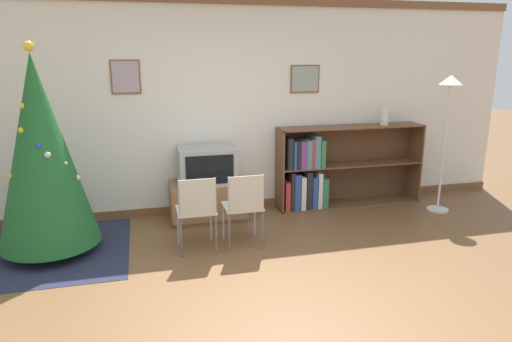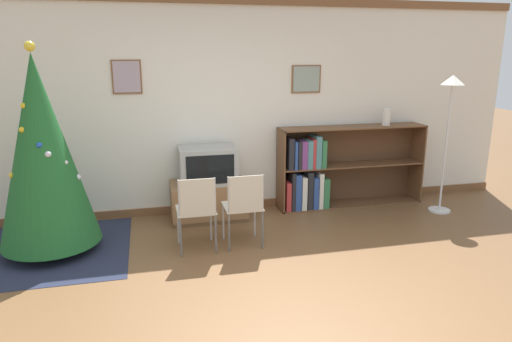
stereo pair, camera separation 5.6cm
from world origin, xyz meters
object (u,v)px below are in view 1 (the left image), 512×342
at_px(folding_chair_left, 197,209).
at_px(standing_lamp, 448,108).
at_px(christmas_tree, 42,153).
at_px(bookshelf, 323,170).
at_px(folding_chair_right, 244,205).
at_px(television, 207,165).
at_px(tv_console, 208,201).
at_px(vase, 385,116).

distance_m(folding_chair_left, standing_lamp, 3.41).
xyz_separation_m(christmas_tree, bookshelf, (3.31, 0.69, -0.57)).
bearing_deg(folding_chair_right, television, 104.67).
distance_m(christmas_tree, folding_chair_left, 1.64).
height_order(tv_console, folding_chair_right, folding_chair_right).
bearing_deg(folding_chair_left, christmas_tree, 165.99).
xyz_separation_m(vase, standing_lamp, (0.57, -0.53, 0.15)).
xyz_separation_m(folding_chair_left, bookshelf, (1.83, 1.06, 0.03)).
relative_size(folding_chair_right, bookshelf, 0.41).
height_order(christmas_tree, television, christmas_tree).
bearing_deg(television, tv_console, 90.00).
distance_m(christmas_tree, tv_console, 2.01).
bearing_deg(folding_chair_left, vase, 21.20).
xyz_separation_m(folding_chair_right, vase, (2.18, 1.04, 0.73)).
height_order(folding_chair_right, standing_lamp, standing_lamp).
relative_size(tv_console, bookshelf, 0.46).
bearing_deg(standing_lamp, bookshelf, 158.84).
height_order(folding_chair_right, vase, vase).
bearing_deg(vase, christmas_tree, -170.85).
bearing_deg(vase, standing_lamp, -43.08).
xyz_separation_m(television, vase, (2.43, 0.09, 0.51)).
distance_m(folding_chair_left, vase, 2.97).
relative_size(television, folding_chair_right, 0.85).
bearing_deg(folding_chair_right, bookshelf, 38.69).
bearing_deg(television, standing_lamp, -8.45).
xyz_separation_m(folding_chair_left, standing_lamp, (3.25, 0.51, 0.89)).
bearing_deg(bookshelf, television, -176.15).
bearing_deg(tv_console, bookshelf, 3.76).
bearing_deg(folding_chair_left, standing_lamp, 8.91).
height_order(tv_console, television, television).
bearing_deg(standing_lamp, folding_chair_left, -171.09).
bearing_deg(folding_chair_right, standing_lamp, 10.49).
xyz_separation_m(christmas_tree, vase, (4.17, 0.67, 0.13)).
distance_m(christmas_tree, bookshelf, 3.43).
height_order(television, folding_chair_left, television).
height_order(christmas_tree, folding_chair_right, christmas_tree).
distance_m(christmas_tree, television, 1.87).
relative_size(folding_chair_left, bookshelf, 0.41).
bearing_deg(tv_console, christmas_tree, -161.24).
bearing_deg(folding_chair_left, folding_chair_right, 0.00).
distance_m(folding_chair_left, bookshelf, 2.11).
height_order(christmas_tree, vase, christmas_tree).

